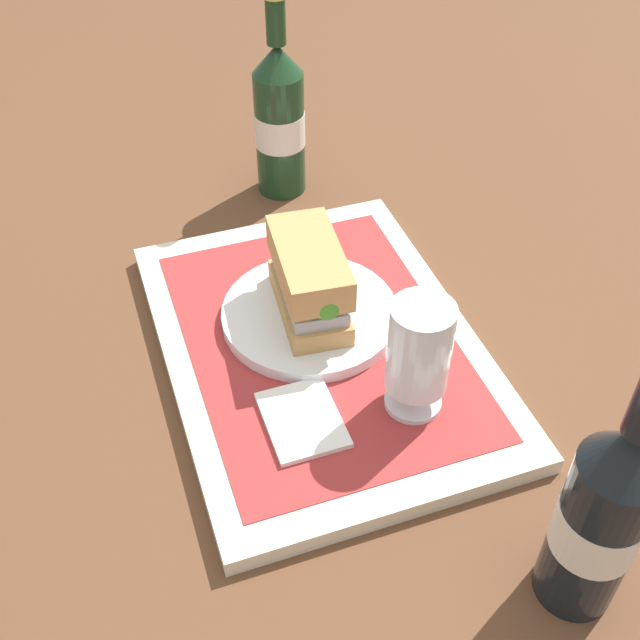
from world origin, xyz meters
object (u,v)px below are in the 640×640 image
object	(u,v)px
beer_glass	(418,355)
sandwich	(313,281)
beer_bottle	(602,516)
plate	(312,314)
second_bottle	(279,119)

from	to	relation	value
beer_glass	sandwich	bearing A→B (deg)	-159.25
sandwich	beer_glass	xyz separation A→B (m)	(0.14, 0.05, 0.01)
beer_bottle	beer_glass	bearing A→B (deg)	-166.20
beer_glass	beer_bottle	distance (m)	0.22
plate	second_bottle	bearing A→B (deg)	169.44
second_bottle	beer_bottle	bearing A→B (deg)	4.71
beer_glass	plate	bearing A→B (deg)	-159.80
sandwich	second_bottle	bearing A→B (deg)	174.94
beer_bottle	second_bottle	distance (m)	0.64
plate	sandwich	xyz separation A→B (m)	(0.00, -0.00, 0.05)
beer_bottle	second_bottle	world-z (taller)	same
plate	second_bottle	size ratio (longest dim) A/B	0.71
sandwich	beer_glass	distance (m)	0.15
plate	sandwich	world-z (taller)	sandwich
sandwich	beer_bottle	size ratio (longest dim) A/B	0.51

